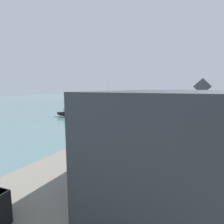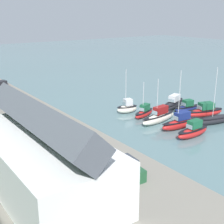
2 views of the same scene
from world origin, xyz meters
TOP-DOWN VIEW (x-y plane):
  - ground_plane at (0.00, 0.00)m, footprint 320.00×320.00m
  - quay_promenade at (0.00, 26.34)m, footprint 129.49×21.24m
  - harbor_clubhouse at (-12.51, 29.78)m, footprint 20.48×9.17m
  - moored_boat_0 at (-10.33, 3.21)m, footprint 1.82×6.71m
  - moored_boat_1 at (-6.55, 1.97)m, footprint 2.39×8.08m
  - moored_boat_2 at (-2.27, 2.86)m, footprint 2.64×8.68m
  - moored_boat_3 at (1.90, 2.72)m, footprint 3.27×6.03m
  - moored_boat_4 at (5.67, 3.85)m, footprint 2.77×4.60m
  - moored_boat_5 at (-8.54, -4.93)m, footprint 3.78×8.75m
  - moored_boat_6 at (-4.67, -6.84)m, footprint 4.62×8.41m
  - moored_boat_7 at (-0.56, -6.57)m, footprint 2.83×5.84m
  - moored_boat_8 at (2.42, -5.88)m, footprint 4.77×8.67m
  - parked_car_0 at (-15.88, 20.92)m, footprint 4.33×2.12m
  - parked_car_3 at (21.03, 22.23)m, footprint 4.21×1.83m

SIDE VIEW (x-z plane):
  - ground_plane at x=0.00m, z-range 0.00..0.00m
  - quay_promenade at x=0.00m, z-range 0.00..1.32m
  - moored_boat_5 at x=-8.54m, z-range -4.34..5.89m
  - moored_boat_7 at x=-0.56m, z-range -0.33..2.01m
  - moored_boat_3 at x=1.90m, z-range -2.50..4.28m
  - moored_boat_6 at x=-4.67m, z-range -0.36..2.32m
  - moored_boat_0 at x=-10.33m, z-range -0.36..2.42m
  - moored_boat_8 at x=2.42m, z-range -0.37..2.42m
  - moored_boat_4 at x=5.67m, z-range -3.28..5.43m
  - moored_boat_1 at x=-6.55m, z-range -3.96..6.18m
  - moored_boat_2 at x=-2.27m, z-range -2.94..5.21m
  - parked_car_0 at x=-15.88m, z-range 1.16..3.32m
  - parked_car_3 at x=21.03m, z-range 1.16..3.32m
  - harbor_clubhouse at x=-12.51m, z-range -0.01..9.63m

